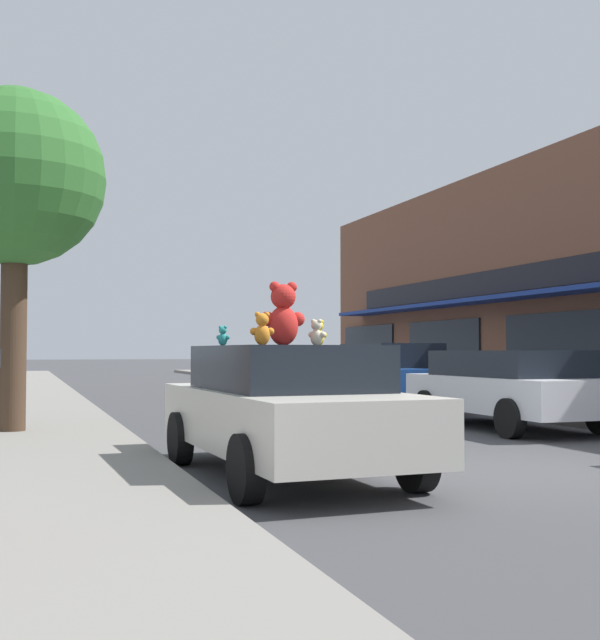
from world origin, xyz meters
name	(u,v)px	position (x,y,z in m)	size (l,w,h in m)	color
ground_plane	(524,470)	(0.00, 0.00, 0.00)	(260.00, 260.00, 0.00)	#424244
sidewalk_near	(12,491)	(-5.68, 0.00, 0.08)	(3.37, 90.00, 0.16)	gray
plush_art_car	(286,407)	(-2.82, 0.42, 0.78)	(2.08, 4.48, 1.46)	beige
teddy_bear_giant	(283,315)	(-2.78, 0.64, 1.82)	(0.54, 0.33, 0.74)	red
teddy_bear_teal	(223,336)	(-3.40, 0.98, 1.58)	(0.16, 0.15, 0.24)	teal
teddy_bear_orange	(262,329)	(-3.15, 0.23, 1.64)	(0.28, 0.18, 0.37)	orange
teddy_bear_cream	(317,333)	(-2.42, 0.49, 1.61)	(0.20, 0.22, 0.31)	beige
teddy_bear_green	(283,335)	(-2.52, 1.42, 1.60)	(0.21, 0.13, 0.28)	green
teddy_bear_yellow	(318,333)	(-2.24, 0.93, 1.61)	(0.23, 0.14, 0.32)	yellow
parked_car_far_center	(508,386)	(2.68, 4.32, 0.78)	(1.99, 4.47, 1.41)	silver
parked_car_far_right	(391,375)	(2.68, 9.16, 0.83)	(2.01, 4.15, 1.58)	#1E4793
street_tree	(16,180)	(-5.74, 5.25, 4.10)	(2.81, 2.81, 5.40)	#473323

